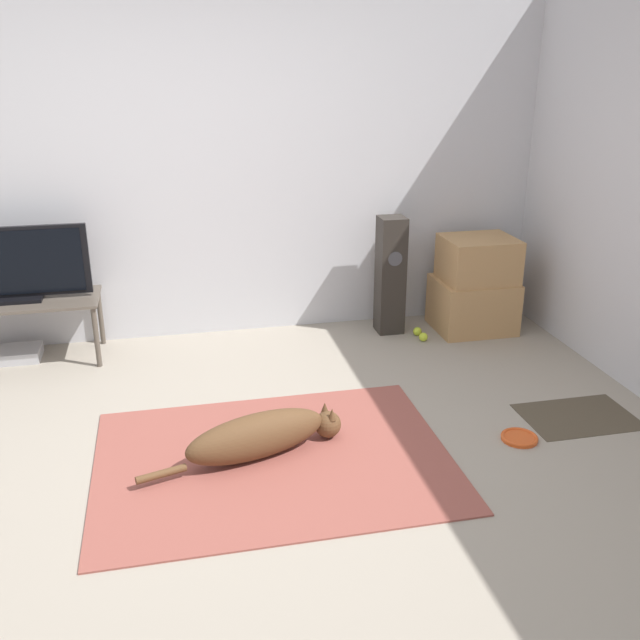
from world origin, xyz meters
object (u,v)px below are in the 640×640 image
object	(u,v)px
tennis_ball_near_speaker	(423,337)
cardboard_box_lower	(473,304)
floor_speaker	(390,275)
tv	(10,265)
tv_stand	(17,307)
tennis_ball_by_boxes	(417,331)
game_console	(17,354)
cardboard_box_upper	(478,259)
frisbee	(519,438)
dog	(262,435)

from	to	relation	value
tennis_ball_near_speaker	cardboard_box_lower	bearing A→B (deg)	19.97
floor_speaker	tv	size ratio (longest dim) A/B	0.88
tv_stand	tennis_ball_by_boxes	xyz separation A→B (m)	(2.87, -0.14, -0.37)
game_console	tv_stand	bearing A→B (deg)	-32.87
tv_stand	tennis_ball_by_boxes	distance (m)	2.89
cardboard_box_upper	game_console	distance (m)	3.45
frisbee	game_console	world-z (taller)	game_console
dog	floor_speaker	world-z (taller)	floor_speaker
frisbee	cardboard_box_lower	size ratio (longest dim) A/B	0.35
frisbee	floor_speaker	bearing A→B (deg)	96.95
dog	cardboard_box_lower	world-z (taller)	cardboard_box_lower
tv	tennis_ball_near_speaker	size ratio (longest dim) A/B	15.50
tennis_ball_by_boxes	frisbee	bearing A→B (deg)	-89.00
tv_stand	tv	size ratio (longest dim) A/B	1.07
tennis_ball_by_boxes	game_console	world-z (taller)	game_console
floor_speaker	tennis_ball_near_speaker	bearing A→B (deg)	-53.82
frisbee	tv	xyz separation A→B (m)	(-2.90, 1.76, 0.69)
tv	game_console	world-z (taller)	tv
cardboard_box_upper	tennis_ball_near_speaker	xyz separation A→B (m)	(-0.47, -0.16, -0.53)
cardboard_box_lower	tv	world-z (taller)	tv
dog	frisbee	distance (m)	1.45
frisbee	floor_speaker	size ratio (longest dim) A/B	0.23
tv_stand	cardboard_box_lower	bearing A→B (deg)	-1.64
cardboard_box_lower	game_console	xyz separation A→B (m)	(-3.39, 0.13, -0.16)
frisbee	tv	size ratio (longest dim) A/B	0.20
tv_stand	game_console	xyz separation A→B (m)	(-0.06, 0.04, -0.36)
tv_stand	game_console	size ratio (longest dim) A/B	3.33
dog	tennis_ball_by_boxes	distance (m)	2.05
tennis_ball_near_speaker	game_console	size ratio (longest dim) A/B	0.20
frisbee	dog	bearing A→B (deg)	174.72
tv_stand	tennis_ball_near_speaker	distance (m)	2.91
cardboard_box_upper	tennis_ball_by_boxes	xyz separation A→B (m)	(-0.48, -0.04, -0.53)
frisbee	tv_stand	world-z (taller)	tv_stand
floor_speaker	tv	bearing A→B (deg)	179.94
tennis_ball_by_boxes	tennis_ball_near_speaker	size ratio (longest dim) A/B	1.00
cardboard_box_upper	frisbee	bearing A→B (deg)	-105.13
tennis_ball_by_boxes	dog	bearing A→B (deg)	-133.62
dog	frisbee	bearing A→B (deg)	-5.28
tv	game_console	size ratio (longest dim) A/B	3.10
tennis_ball_near_speaker	game_console	bearing A→B (deg)	174.15
dog	cardboard_box_upper	size ratio (longest dim) A/B	2.12
tennis_ball_near_speaker	game_console	world-z (taller)	game_console
frisbee	tennis_ball_by_boxes	distance (m)	1.61
floor_speaker	frisbee	bearing A→B (deg)	-83.05
tennis_ball_by_boxes	tv	bearing A→B (deg)	177.08
floor_speaker	tv	distance (m)	2.69
tv	game_console	xyz separation A→B (m)	(-0.06, 0.04, -0.66)
tv	game_console	distance (m)	0.66
tennis_ball_by_boxes	game_console	xyz separation A→B (m)	(-2.93, 0.18, 0.01)
floor_speaker	tennis_ball_by_boxes	world-z (taller)	floor_speaker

